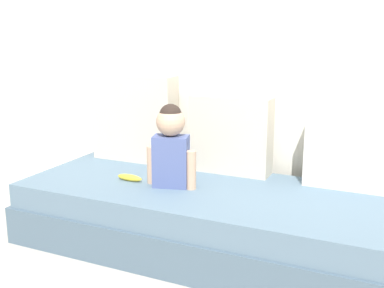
# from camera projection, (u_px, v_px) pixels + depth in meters

# --- Properties ---
(ground_plane) EXTENTS (12.00, 12.00, 0.00)m
(ground_plane) POSITION_uv_depth(u_px,v_px,m) (208.00, 248.00, 2.81)
(ground_plane) COLOR #B2ADA3
(back_wall) EXTENTS (5.46, 0.10, 2.25)m
(back_wall) POSITION_uv_depth(u_px,v_px,m) (245.00, 52.00, 3.06)
(back_wall) COLOR silver
(back_wall) RESTS_ON ground
(couch) EXTENTS (2.26, 0.90, 0.37)m
(couch) POSITION_uv_depth(u_px,v_px,m) (209.00, 219.00, 2.77)
(couch) COLOR #495F70
(couch) RESTS_ON ground
(throw_pillow_left) EXTENTS (0.60, 0.16, 0.59)m
(throw_pillow_left) POSITION_uv_depth(u_px,v_px,m) (135.00, 118.00, 3.25)
(throw_pillow_left) COLOR beige
(throw_pillow_left) RESTS_ON couch
(throw_pillow_center) EXTENTS (0.51, 0.16, 0.49)m
(throw_pillow_center) POSITION_uv_depth(u_px,v_px,m) (231.00, 135.00, 2.97)
(throw_pillow_center) COLOR beige
(throw_pillow_center) RESTS_ON couch
(throw_pillow_right) EXTENTS (0.45, 0.16, 0.46)m
(throw_pillow_right) POSITION_uv_depth(u_px,v_px,m) (347.00, 149.00, 2.69)
(throw_pillow_right) COLOR silver
(throw_pillow_right) RESTS_ON couch
(toddler) EXTENTS (0.31, 0.17, 0.48)m
(toddler) POSITION_uv_depth(u_px,v_px,m) (171.00, 144.00, 2.70)
(toddler) COLOR #4C5B93
(toddler) RESTS_ON couch
(banana) EXTENTS (0.17, 0.05, 0.04)m
(banana) POSITION_uv_depth(u_px,v_px,m) (130.00, 178.00, 2.85)
(banana) COLOR yellow
(banana) RESTS_ON couch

